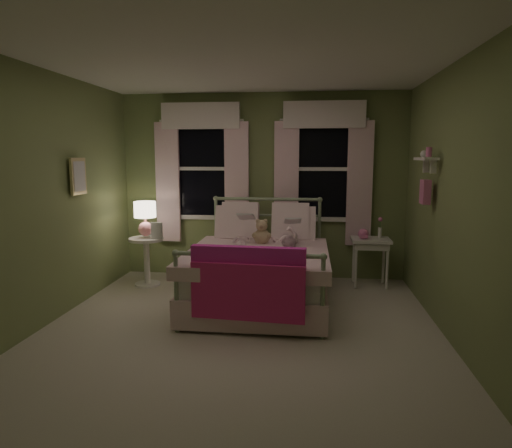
# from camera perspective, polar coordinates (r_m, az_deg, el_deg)

# --- Properties ---
(room_shell) EXTENTS (4.20, 4.20, 4.20)m
(room_shell) POSITION_cam_1_polar(r_m,az_deg,el_deg) (4.41, -2.08, 2.90)
(room_shell) COLOR beige
(room_shell) RESTS_ON ground
(bed) EXTENTS (1.58, 2.04, 1.18)m
(bed) POSITION_cam_1_polar(r_m,az_deg,el_deg) (5.40, 0.43, -5.93)
(bed) COLOR white
(bed) RESTS_ON ground
(pink_throw) EXTENTS (1.10, 0.21, 0.71)m
(pink_throw) POSITION_cam_1_polar(r_m,az_deg,el_deg) (4.35, -1.05, -6.40)
(pink_throw) COLOR #D3299B
(pink_throw) RESTS_ON bed
(child_left) EXTENTS (0.28, 0.21, 0.72)m
(child_left) POSITION_cam_1_polar(r_m,az_deg,el_deg) (5.74, -1.88, 0.51)
(child_left) COLOR #F7D1DD
(child_left) RESTS_ON bed
(child_right) EXTENTS (0.41, 0.34, 0.77)m
(child_right) POSITION_cam_1_polar(r_m,az_deg,el_deg) (5.68, 3.71, 0.65)
(child_right) COLOR #F7D1DD
(child_right) RESTS_ON bed
(book_left) EXTENTS (0.20, 0.12, 0.26)m
(book_left) POSITION_cam_1_polar(r_m,az_deg,el_deg) (5.49, -2.27, 0.46)
(book_left) COLOR beige
(book_left) RESTS_ON child_left
(book_right) EXTENTS (0.21, 0.13, 0.26)m
(book_right) POSITION_cam_1_polar(r_m,az_deg,el_deg) (5.44, 3.57, -0.07)
(book_right) COLOR beige
(book_right) RESTS_ON child_right
(teddy_bear) EXTENTS (0.24, 0.20, 0.32)m
(teddy_bear) POSITION_cam_1_polar(r_m,az_deg,el_deg) (5.57, 0.73, -1.19)
(teddy_bear) COLOR tan
(teddy_bear) RESTS_ON bed
(nightstand_left) EXTENTS (0.46, 0.46, 0.65)m
(nightstand_left) POSITION_cam_1_polar(r_m,az_deg,el_deg) (6.29, -13.52, -3.75)
(nightstand_left) COLOR white
(nightstand_left) RESTS_ON ground
(table_lamp) EXTENTS (0.29, 0.29, 0.46)m
(table_lamp) POSITION_cam_1_polar(r_m,az_deg,el_deg) (6.20, -13.69, 1.09)
(table_lamp) COLOR pink
(table_lamp) RESTS_ON nightstand_left
(book_nightstand) EXTENTS (0.19, 0.24, 0.02)m
(book_nightstand) POSITION_cam_1_polar(r_m,az_deg,el_deg) (6.14, -12.98, -1.76)
(book_nightstand) COLOR beige
(book_nightstand) RESTS_ON nightstand_left
(nightstand_right) EXTENTS (0.50, 0.40, 0.64)m
(nightstand_right) POSITION_cam_1_polar(r_m,az_deg,el_deg) (6.23, 14.14, -2.67)
(nightstand_right) COLOR white
(nightstand_right) RESTS_ON ground
(pink_toy) EXTENTS (0.14, 0.18, 0.14)m
(pink_toy) POSITION_cam_1_polar(r_m,az_deg,el_deg) (6.18, 13.28, -1.22)
(pink_toy) COLOR pink
(pink_toy) RESTS_ON nightstand_right
(bud_vase) EXTENTS (0.06, 0.06, 0.28)m
(bud_vase) POSITION_cam_1_polar(r_m,az_deg,el_deg) (6.25, 15.25, -0.44)
(bud_vase) COLOR white
(bud_vase) RESTS_ON nightstand_right
(window_left) EXTENTS (1.34, 0.13, 1.96)m
(window_left) POSITION_cam_1_polar(r_m,az_deg,el_deg) (6.55, -6.79, 7.52)
(window_left) COLOR black
(window_left) RESTS_ON room_shell
(window_right) EXTENTS (1.34, 0.13, 1.96)m
(window_right) POSITION_cam_1_polar(r_m,az_deg,el_deg) (6.37, 8.38, 7.46)
(window_right) COLOR black
(window_right) RESTS_ON room_shell
(wall_shelf) EXTENTS (0.15, 0.50, 0.60)m
(wall_shelf) POSITION_cam_1_polar(r_m,az_deg,el_deg) (5.19, 20.47, 5.70)
(wall_shelf) COLOR white
(wall_shelf) RESTS_ON room_shell
(framed_picture) EXTENTS (0.03, 0.32, 0.42)m
(framed_picture) POSITION_cam_1_polar(r_m,az_deg,el_deg) (5.59, -21.32, 5.57)
(framed_picture) COLOR beige
(framed_picture) RESTS_ON room_shell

